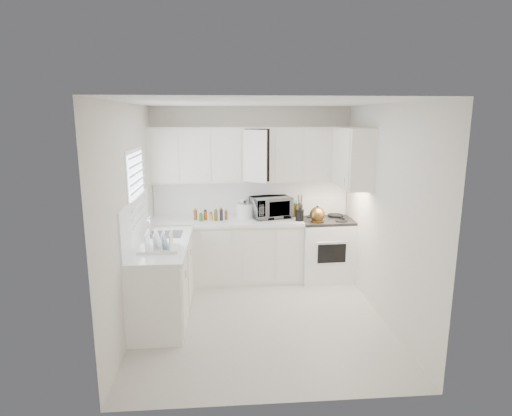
{
  "coord_description": "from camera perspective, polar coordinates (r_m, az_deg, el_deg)",
  "views": [
    {
      "loc": [
        -0.44,
        -4.81,
        2.44
      ],
      "look_at": [
        0.0,
        0.7,
        1.25
      ],
      "focal_mm": 29.65,
      "sensor_mm": 36.0,
      "label": 1
    }
  ],
  "objects": [
    {
      "name": "rice_cooker",
      "position": [
        6.37,
        -1.54,
        -0.17
      ],
      "size": [
        0.33,
        0.33,
        0.27
      ],
      "primitive_type": null,
      "rotation": [
        0.0,
        0.0,
        0.28
      ],
      "color": "white",
      "rests_on": "countertop_back"
    },
    {
      "name": "frying_pan",
      "position": [
        6.64,
        10.66,
        -0.91
      ],
      "size": [
        0.33,
        0.45,
        0.04
      ],
      "primitive_type": null,
      "rotation": [
        0.0,
        0.0,
        0.25
      ],
      "color": "black",
      "rests_on": "stove"
    },
    {
      "name": "upper_cabinets_right",
      "position": [
        5.98,
        12.78,
        2.8
      ],
      "size": [
        0.33,
        0.9,
        0.8
      ],
      "primitive_type": null,
      "color": "silver",
      "rests_on": "wall_right"
    },
    {
      "name": "sauce_right_3",
      "position": [
        6.48,
        6.09,
        -0.36
      ],
      "size": [
        0.06,
        0.06,
        0.19
      ],
      "primitive_type": "cylinder",
      "color": "black",
      "rests_on": "countertop_back"
    },
    {
      "name": "sauce_right_0",
      "position": [
        6.51,
        4.56,
        -0.27
      ],
      "size": [
        0.06,
        0.06,
        0.19
      ],
      "primitive_type": "cylinder",
      "color": "#A44D15",
      "rests_on": "countertop_back"
    },
    {
      "name": "backsplash_left",
      "position": [
        5.27,
        -15.94,
        -1.68
      ],
      "size": [
        0.02,
        1.6,
        0.55
      ],
      "primitive_type": "cube",
      "color": "white",
      "rests_on": "wall_left"
    },
    {
      "name": "tea_kettle",
      "position": [
        6.23,
        8.26,
        -0.72
      ],
      "size": [
        0.28,
        0.24,
        0.25
      ],
      "primitive_type": null,
      "rotation": [
        0.0,
        0.0,
        -0.04
      ],
      "color": "olive",
      "rests_on": "stove"
    },
    {
      "name": "upper_cabinets_back",
      "position": [
        6.34,
        -0.53,
        3.61
      ],
      "size": [
        3.0,
        0.33,
        0.8
      ],
      "primitive_type": null,
      "color": "silver",
      "rests_on": "wall_back"
    },
    {
      "name": "sauce_right_2",
      "position": [
        6.53,
        5.52,
        -0.25
      ],
      "size": [
        0.06,
        0.06,
        0.19
      ],
      "primitive_type": "cylinder",
      "color": "brown",
      "rests_on": "countertop_back"
    },
    {
      "name": "spice_left_1",
      "position": [
        6.32,
        -7.48,
        -1.0
      ],
      "size": [
        0.06,
        0.06,
        0.13
      ],
      "primitive_type": "cylinder",
      "color": "#257031",
      "rests_on": "countertop_back"
    },
    {
      "name": "lower_cabinets_back",
      "position": [
        6.43,
        -3.91,
        -5.91
      ],
      "size": [
        2.22,
        0.6,
        0.9
      ],
      "primitive_type": null,
      "color": "silver",
      "rests_on": "floor"
    },
    {
      "name": "utensil_crock",
      "position": [
        6.21,
        5.93,
        0.09
      ],
      "size": [
        0.17,
        0.17,
        0.4
      ],
      "primitive_type": null,
      "rotation": [
        0.0,
        0.0,
        -0.33
      ],
      "color": "black",
      "rests_on": "countertop_back"
    },
    {
      "name": "lower_cabinets_left",
      "position": [
        5.45,
        -12.43,
        -9.58
      ],
      "size": [
        0.6,
        1.6,
        0.9
      ],
      "primitive_type": null,
      "color": "silver",
      "rests_on": "floor"
    },
    {
      "name": "spice_left_0",
      "position": [
        6.41,
        -8.11,
        -0.83
      ],
      "size": [
        0.06,
        0.06,
        0.13
      ],
      "primitive_type": "cylinder",
      "color": "brown",
      "rests_on": "countertop_back"
    },
    {
      "name": "countertop_left",
      "position": [
        5.29,
        -12.56,
        -4.8
      ],
      "size": [
        0.64,
        1.62,
        0.05
      ],
      "primitive_type": "cube",
      "color": "white",
      "rests_on": "lower_cabinets_left"
    },
    {
      "name": "floor",
      "position": [
        5.42,
        0.61,
        -14.64
      ],
      "size": [
        3.2,
        3.2,
        0.0
      ],
      "primitive_type": "plane",
      "color": "beige",
      "rests_on": "ground"
    },
    {
      "name": "stove",
      "position": [
        6.54,
        9.37,
        -4.36
      ],
      "size": [
        0.81,
        0.68,
        1.2
      ],
      "primitive_type": null,
      "rotation": [
        0.0,
        0.0,
        0.05
      ],
      "color": "white",
      "rests_on": "floor"
    },
    {
      "name": "dish_rack",
      "position": [
        4.96,
        -13.06,
        -4.2
      ],
      "size": [
        0.45,
        0.34,
        0.25
      ],
      "primitive_type": null,
      "rotation": [
        0.0,
        0.0,
        0.02
      ],
      "color": "white",
      "rests_on": "countertop_left"
    },
    {
      "name": "spice_left_4",
      "position": [
        6.4,
        -5.43,
        -0.78
      ],
      "size": [
        0.06,
        0.06,
        0.13
      ],
      "primitive_type": "cylinder",
      "color": "brown",
      "rests_on": "countertop_back"
    },
    {
      "name": "spice_left_3",
      "position": [
        6.31,
        -6.12,
        -0.98
      ],
      "size": [
        0.06,
        0.06,
        0.13
      ],
      "primitive_type": "cylinder",
      "color": "gold",
      "rests_on": "countertop_back"
    },
    {
      "name": "ceiling",
      "position": [
        4.84,
        0.68,
        14.03
      ],
      "size": [
        3.2,
        3.2,
        0.0
      ],
      "primitive_type": "plane",
      "rotation": [
        3.14,
        0.0,
        0.0
      ],
      "color": "white",
      "rests_on": "ground"
    },
    {
      "name": "backsplash_back",
      "position": [
        6.53,
        -0.62,
        1.43
      ],
      "size": [
        2.98,
        0.02,
        0.55
      ],
      "primitive_type": "cube",
      "color": "white",
      "rests_on": "wall_back"
    },
    {
      "name": "wall_right",
      "position": [
        5.31,
        16.97,
        -0.79
      ],
      "size": [
        0.0,
        3.2,
        3.2
      ],
      "primitive_type": "plane",
      "rotation": [
        1.57,
        0.0,
        -1.57
      ],
      "color": "silver",
      "rests_on": "ground"
    },
    {
      "name": "sink",
      "position": [
        5.59,
        -12.14,
        -2.33
      ],
      "size": [
        0.42,
        0.38,
        0.3
      ],
      "primitive_type": null,
      "color": "gray",
      "rests_on": "countertop_left"
    },
    {
      "name": "spice_left_5",
      "position": [
        6.31,
        -4.76,
        -0.96
      ],
      "size": [
        0.06,
        0.06,
        0.13
      ],
      "primitive_type": "cylinder",
      "color": "black",
      "rests_on": "countertop_back"
    },
    {
      "name": "wall_back",
      "position": [
        6.53,
        -0.63,
        2.09
      ],
      "size": [
        3.0,
        0.0,
        3.0
      ],
      "primitive_type": "plane",
      "rotation": [
        1.57,
        0.0,
        0.0
      ],
      "color": "silver",
      "rests_on": "ground"
    },
    {
      "name": "countertop_back",
      "position": [
        6.29,
        -3.97,
        -1.82
      ],
      "size": [
        2.24,
        0.64,
        0.05
      ],
      "primitive_type": "cube",
      "color": "white",
      "rests_on": "lower_cabinets_back"
    },
    {
      "name": "wall_left",
      "position": [
        5.06,
        -16.53,
        -1.4
      ],
      "size": [
        0.0,
        3.2,
        3.2
      ],
      "primitive_type": "plane",
      "rotation": [
        1.57,
        0.0,
        1.57
      ],
      "color": "silver",
      "rests_on": "ground"
    },
    {
      "name": "spice_left_6",
      "position": [
        6.4,
        -4.09,
        -0.76
      ],
      "size": [
        0.06,
        0.06,
        0.13
      ],
      "primitive_type": "cylinder",
      "color": "brown",
      "rests_on": "countertop_back"
    },
    {
      "name": "microwave",
      "position": [
        6.38,
        2.01,
        0.42
      ],
      "size": [
        0.64,
        0.48,
        0.39
      ],
      "primitive_type": "imported",
      "rotation": [
        0.0,
        0.0,
        0.3
      ],
      "color": "gray",
      "rests_on": "countertop_back"
    },
    {
      "name": "paper_towel",
      "position": [
        6.49,
        -1.73,
        0.08
      ],
      "size": [
        0.12,
        0.12,
        0.27
      ],
      "primitive_type": "cylinder",
      "color": "white",
      "rests_on": "countertop_back"
    },
    {
      "name": "spice_left_2",
      "position": [
        6.4,
        -6.77,
        -0.81
      ],
      "size": [
        0.06,
        0.06,
        0.13
      ],
      "primitive_type": "cylinder",
      "color": "#A44D15",
      "rests_on": "countertop_back"
    },
    {
      "name": "wall_front",
      "position": [
        3.44,
        3.06,
        -7.26
      ],
      "size": [
        3.0,
        0.0,
        3.0
      ],
      "primitive_type": "plane",
      "rotation": [
        -1.57,
        0.0,
        0.0
      ],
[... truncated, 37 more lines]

